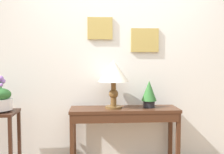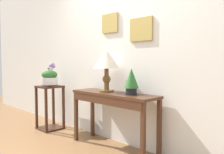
{
  "view_description": "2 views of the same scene",
  "coord_description": "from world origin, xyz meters",
  "px_view_note": "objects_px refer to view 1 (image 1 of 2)",
  "views": [
    {
      "loc": [
        -0.3,
        -1.89,
        1.33
      ],
      "look_at": [
        -0.09,
        1.21,
        1.11
      ],
      "focal_mm": 42.26,
      "sensor_mm": 36.0,
      "label": 1
    },
    {
      "loc": [
        2.14,
        -0.96,
        1.14
      ],
      "look_at": [
        -0.06,
        1.26,
        0.94
      ],
      "focal_mm": 36.9,
      "sensor_mm": 36.0,
      "label": 2
    }
  ],
  "objects_px": {
    "potted_plant_on_console": "(149,93)",
    "pedestal_stand_left": "(0,145)",
    "console_table": "(124,117)",
    "table_lamp": "(114,74)"
  },
  "relations": [
    {
      "from": "potted_plant_on_console",
      "to": "pedestal_stand_left",
      "type": "bearing_deg",
      "value": -175.68
    },
    {
      "from": "console_table",
      "to": "pedestal_stand_left",
      "type": "relative_size",
      "value": 1.71
    },
    {
      "from": "console_table",
      "to": "table_lamp",
      "type": "distance_m",
      "value": 0.53
    },
    {
      "from": "pedestal_stand_left",
      "to": "console_table",
      "type": "bearing_deg",
      "value": 3.86
    },
    {
      "from": "console_table",
      "to": "potted_plant_on_console",
      "type": "bearing_deg",
      "value": 6.48
    },
    {
      "from": "table_lamp",
      "to": "pedestal_stand_left",
      "type": "xyz_separation_m",
      "value": [
        -1.28,
        -0.12,
        -0.78
      ]
    },
    {
      "from": "table_lamp",
      "to": "pedestal_stand_left",
      "type": "distance_m",
      "value": 1.5
    },
    {
      "from": "table_lamp",
      "to": "potted_plant_on_console",
      "type": "bearing_deg",
      "value": 1.4
    },
    {
      "from": "console_table",
      "to": "table_lamp",
      "type": "height_order",
      "value": "table_lamp"
    },
    {
      "from": "pedestal_stand_left",
      "to": "potted_plant_on_console",
      "type": "bearing_deg",
      "value": 4.32
    }
  ]
}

